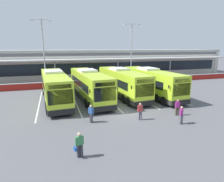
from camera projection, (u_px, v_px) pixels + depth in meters
ground_plane at (122, 112)px, 19.67m from camera, size 200.00×200.00×0.00m
terminal_building at (82, 63)px, 44.02m from camera, size 70.00×13.00×6.00m
red_barrier_wall at (93, 83)px, 33.03m from camera, size 60.00×0.40×1.10m
coach_bus_leftmost at (55, 88)px, 23.04m from camera, size 3.63×12.30×3.78m
coach_bus_left_centre at (90, 86)px, 24.13m from camera, size 3.63×12.30×3.78m
coach_bus_centre at (122, 83)px, 25.90m from camera, size 3.63×12.30×3.78m
coach_bus_right_centre at (151, 83)px, 26.21m from camera, size 3.63×12.30×3.78m
bay_stripe_far_west at (39, 103)px, 22.80m from camera, size 0.14×13.00×0.01m
bay_stripe_west at (75, 100)px, 24.02m from camera, size 0.14×13.00×0.01m
bay_stripe_mid_west at (106, 98)px, 25.25m from camera, size 0.14×13.00×0.01m
bay_stripe_centre at (135, 95)px, 26.47m from camera, size 0.14×13.00×0.01m
bay_stripe_mid_east at (162, 93)px, 27.69m from camera, size 0.14×13.00×0.01m
pedestrian_with_handbag at (79, 144)px, 11.39m from camera, size 0.65×0.37×1.62m
pedestrian_in_dark_coat at (181, 114)px, 16.43m from camera, size 0.49×0.39×1.62m
pedestrian_child at (178, 107)px, 18.52m from camera, size 0.53×0.30×1.62m
pedestrian_near_bin at (91, 113)px, 16.76m from camera, size 0.45×0.45×1.62m
pedestrian_approaching_bus at (140, 111)px, 17.37m from camera, size 0.54×0.29×1.62m
lamp_post_west at (44, 49)px, 30.92m from camera, size 3.24×0.28×11.00m
lamp_post_centre at (131, 49)px, 36.51m from camera, size 3.24×0.28×11.00m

